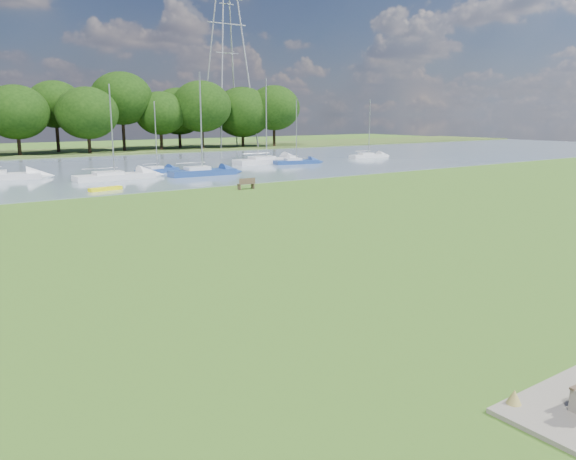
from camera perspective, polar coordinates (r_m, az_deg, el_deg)
ground at (r=22.24m, az=-3.97°, el=-3.40°), size 220.00×220.00×0.00m
river at (r=61.67m, az=-24.82°, el=5.21°), size 220.00×40.00×0.10m
riverbank_bench at (r=44.30m, az=-4.25°, el=4.72°), size 1.45×0.45×0.89m
kayak at (r=45.36m, az=-18.06°, el=4.00°), size 2.66×1.12×0.26m
pylon at (r=102.58m, az=-6.24°, el=20.30°), size 7.43×5.21×34.12m
sailboat_0 at (r=57.97m, az=-13.18°, el=6.09°), size 4.83×2.74×7.01m
sailboat_1 at (r=53.01m, az=-17.29°, el=5.40°), size 7.10×2.10×8.35m
sailboat_2 at (r=66.73m, az=0.80°, el=7.08°), size 5.56×2.59×7.49m
sailboat_3 at (r=54.45m, az=-8.76°, el=6.06°), size 6.48×2.03×9.61m
sailboat_8 at (r=77.15m, az=8.15°, el=7.58°), size 5.56×2.05×7.76m
sailboat_9 at (r=67.34m, az=-2.26°, el=7.20°), size 8.19×2.32×9.88m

